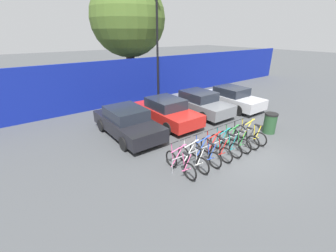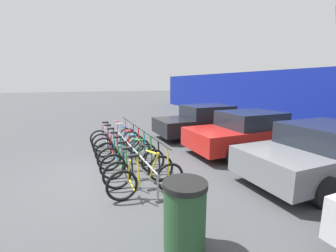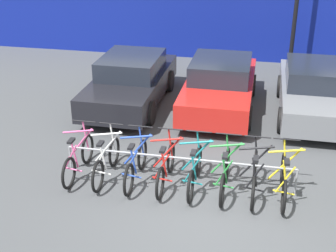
# 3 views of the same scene
# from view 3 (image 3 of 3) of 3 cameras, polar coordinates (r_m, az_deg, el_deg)

# --- Properties ---
(ground_plane) EXTENTS (120.00, 120.00, 0.00)m
(ground_plane) POSITION_cam_3_polar(r_m,az_deg,el_deg) (9.11, 5.25, -9.41)
(ground_plane) COLOR #424447
(hoarding_wall) EXTENTS (36.00, 0.16, 3.05)m
(hoarding_wall) POSITION_cam_3_polar(r_m,az_deg,el_deg) (17.38, 9.36, 12.77)
(hoarding_wall) COLOR navy
(hoarding_wall) RESTS_ON ground
(bike_rack) EXTENTS (4.74, 0.04, 0.57)m
(bike_rack) POSITION_cam_3_polar(r_m,az_deg,el_deg) (9.51, 1.26, -4.18)
(bike_rack) COLOR gray
(bike_rack) RESTS_ON ground
(bicycle_pink) EXTENTS (0.68, 1.71, 1.05)m
(bicycle_pink) POSITION_cam_3_polar(r_m,az_deg,el_deg) (9.99, -10.86, -3.91)
(bicycle_pink) COLOR black
(bicycle_pink) RESTS_ON ground
(bicycle_white) EXTENTS (0.68, 1.71, 1.05)m
(bicycle_white) POSITION_cam_3_polar(r_m,az_deg,el_deg) (9.78, -7.53, -4.30)
(bicycle_white) COLOR black
(bicycle_white) RESTS_ON ground
(bicycle_blue) EXTENTS (0.68, 1.71, 1.05)m
(bicycle_blue) POSITION_cam_3_polar(r_m,az_deg,el_deg) (9.61, -3.95, -4.71)
(bicycle_blue) COLOR black
(bicycle_blue) RESTS_ON ground
(bicycle_red) EXTENTS (0.68, 1.71, 1.05)m
(bicycle_red) POSITION_cam_3_polar(r_m,az_deg,el_deg) (9.48, -0.28, -5.10)
(bicycle_red) COLOR black
(bicycle_red) RESTS_ON ground
(bicycle_teal) EXTENTS (0.68, 1.71, 1.05)m
(bicycle_teal) POSITION_cam_3_polar(r_m,az_deg,el_deg) (9.39, 3.29, -5.47)
(bicycle_teal) COLOR black
(bicycle_teal) RESTS_ON ground
(bicycle_green) EXTENTS (0.68, 1.71, 1.05)m
(bicycle_green) POSITION_cam_3_polar(r_m,az_deg,el_deg) (9.34, 6.95, -5.82)
(bicycle_green) COLOR black
(bicycle_green) RESTS_ON ground
(bicycle_black) EXTENTS (0.68, 1.71, 1.05)m
(bicycle_black) POSITION_cam_3_polar(r_m,az_deg,el_deg) (9.32, 10.47, -6.13)
(bicycle_black) COLOR black
(bicycle_black) RESTS_ON ground
(bicycle_yellow) EXTENTS (0.68, 1.71, 1.05)m
(bicycle_yellow) POSITION_cam_3_polar(r_m,az_deg,el_deg) (9.34, 13.91, -6.42)
(bicycle_yellow) COLOR black
(bicycle_yellow) RESTS_ON ground
(car_black) EXTENTS (1.91, 4.37, 1.40)m
(car_black) POSITION_cam_3_polar(r_m,az_deg,el_deg) (13.34, -4.53, 5.53)
(car_black) COLOR black
(car_black) RESTS_ON ground
(car_red) EXTENTS (1.91, 4.25, 1.40)m
(car_red) POSITION_cam_3_polar(r_m,az_deg,el_deg) (13.05, 6.34, 4.99)
(car_red) COLOR red
(car_red) RESTS_ON ground
(car_grey) EXTENTS (1.91, 4.30, 1.40)m
(car_grey) POSITION_cam_3_polar(r_m,az_deg,el_deg) (13.16, 17.53, 4.12)
(car_grey) COLOR slate
(car_grey) RESTS_ON ground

